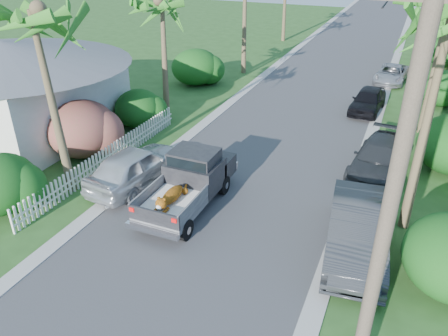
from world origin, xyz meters
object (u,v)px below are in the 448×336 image
at_px(parked_car_rm, 379,159).
at_px(palm_l_a, 35,11).
at_px(palm_l_b, 161,2).
at_px(utility_pole_b, 416,50).
at_px(house_left, 10,91).
at_px(utility_pole_c, 424,7).
at_px(parked_car_rd, 392,74).
at_px(parked_car_rn, 357,231).
at_px(utility_pole_a, 382,242).
at_px(pickup_truck, 192,179).
at_px(parked_car_ln, 136,166).
at_px(parked_car_rf, 368,101).
at_px(palm_r_b, 447,14).

xyz_separation_m(parked_car_rm, palm_l_a, (-11.20, -6.50, 6.23)).
height_order(palm_l_b, utility_pole_b, utility_pole_b).
relative_size(parked_car_rm, house_left, 0.54).
xyz_separation_m(utility_pole_b, utility_pole_c, (0.00, 15.00, 0.00)).
relative_size(parked_car_rd, palm_l_b, 0.57).
relative_size(parked_car_rn, parked_car_rd, 1.22).
bearing_deg(utility_pole_b, utility_pole_a, -90.00).
bearing_deg(pickup_truck, parked_car_rd, 73.66).
bearing_deg(parked_car_rd, parked_car_ln, -107.99).
bearing_deg(parked_car_rf, parked_car_ln, -116.78).
bearing_deg(utility_pole_c, parked_car_rf, -100.37).
relative_size(palm_l_b, palm_r_b, 1.03).
bearing_deg(parked_car_rm, parked_car_rf, 106.73).
relative_size(parked_car_rn, palm_l_b, 0.69).
bearing_deg(palm_r_b, palm_l_b, -167.38).
distance_m(pickup_truck, parked_car_rn, 6.26).
distance_m(parked_car_rf, palm_l_a, 18.25).
bearing_deg(house_left, utility_pole_c, 48.47).
height_order(parked_car_ln, house_left, house_left).
bearing_deg(parked_car_rf, palm_l_b, -149.26).
bearing_deg(utility_pole_a, utility_pole_b, 90.00).
relative_size(pickup_truck, utility_pole_a, 0.57).
relative_size(parked_car_rn, parked_car_ln, 1.08).
bearing_deg(utility_pole_b, utility_pole_c, 90.00).
bearing_deg(parked_car_ln, house_left, -8.48).
bearing_deg(parked_car_rm, parked_car_rn, -84.57).
distance_m(parked_car_ln, palm_r_b, 15.71).
xyz_separation_m(house_left, utility_pole_a, (18.60, -9.00, 2.48)).
height_order(parked_car_ln, palm_l_b, palm_l_b).
relative_size(pickup_truck, parked_car_rn, 1.00).
xyz_separation_m(parked_car_rm, parked_car_rd, (-0.60, 14.27, -0.12)).
bearing_deg(parked_car_rd, utility_pole_c, 80.03).
bearing_deg(palm_l_b, palm_l_a, -86.19).
relative_size(parked_car_rf, parked_car_rd, 0.95).
relative_size(parked_car_rf, palm_r_b, 0.55).
xyz_separation_m(house_left, utility_pole_c, (18.60, 21.00, 2.48)).
bearing_deg(utility_pole_b, palm_r_b, 63.43).
xyz_separation_m(palm_l_a, utility_pole_b, (11.80, 10.00, -2.33)).
bearing_deg(parked_car_rm, house_left, -165.85).
height_order(parked_car_rf, utility_pole_c, utility_pole_c).
bearing_deg(palm_r_b, parked_car_rf, 145.40).
bearing_deg(pickup_truck, palm_r_b, 53.57).
distance_m(parked_car_rd, palm_r_b, 10.51).
distance_m(parked_car_rf, parked_car_ln, 14.59).
bearing_deg(parked_car_rn, parked_car_ln, 167.24).
relative_size(pickup_truck, palm_l_a, 0.62).
relative_size(parked_car_rn, palm_r_b, 0.71).
bearing_deg(parked_car_rm, palm_l_a, -143.62).
height_order(palm_l_a, palm_r_b, palm_l_a).
height_order(pickup_truck, parked_car_rm, pickup_truck).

